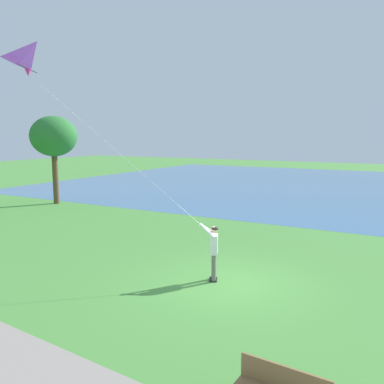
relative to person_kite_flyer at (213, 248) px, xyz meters
name	(u,v)px	position (x,y,z in m)	size (l,w,h in m)	color
ground_plane	(227,284)	(-0.05, -0.50, -1.05)	(120.00, 120.00, 0.00)	#4C8E3D
lake_water	(302,184)	(26.46, 3.50, -1.04)	(36.00, 44.00, 0.01)	teal
person_kite_flyer	(213,248)	(0.00, 0.00, 0.00)	(0.50, 0.63, 1.83)	#232328
flying_kite	(38,60)	(-2.08, 4.95, 5.71)	(2.85, 5.36, 5.46)	purple
tree_treeline_center	(53,137)	(7.66, 15.37, 3.38)	(2.83, 3.22, 5.80)	brown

